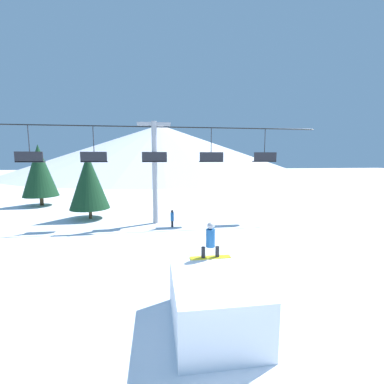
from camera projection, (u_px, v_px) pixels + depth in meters
name	position (u px, v px, depth m)	size (l,w,h in m)	color
ground_plane	(220.00, 348.00, 6.66)	(220.00, 220.00, 0.00)	white
mountain_ridge	(160.00, 149.00, 83.24)	(88.96, 88.96, 15.45)	silver
snow_ramp	(214.00, 301.00, 7.41)	(2.39, 3.21, 1.56)	white
snowboarder	(210.00, 241.00, 8.53)	(1.37, 0.30, 1.22)	yellow
chairlift	(155.00, 161.00, 18.82)	(24.95, 0.44, 7.53)	#9E9EA3
pine_tree_near	(89.00, 181.00, 20.53)	(3.12, 3.12, 5.30)	#4C3823
pine_tree_far	(39.00, 171.00, 26.19)	(3.41, 3.41, 6.29)	#4C3823
distant_skier	(172.00, 218.00, 18.26)	(0.24, 0.24, 1.23)	black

